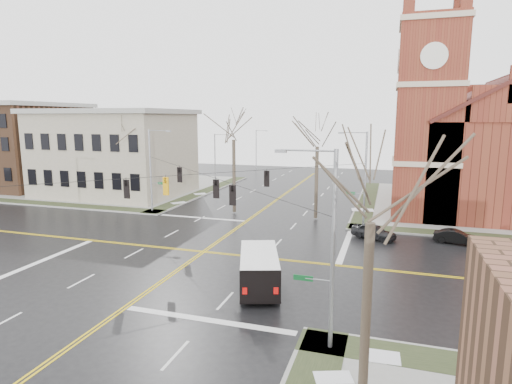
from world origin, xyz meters
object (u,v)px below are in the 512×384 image
(streetlight_north_b, at_px, (257,149))
(parked_car_a, at_px, (374,231))
(tree_se, at_px, (371,211))
(church, at_px, (495,135))
(tree_ne, at_px, (317,142))
(signal_pole_nw, at_px, (152,168))
(streetlight_north_a, at_px, (216,159))
(tree_nw_near, at_px, (234,135))
(signal_pole_se, at_px, (329,245))
(cargo_van, at_px, (259,267))
(parked_car_b, at_px, (456,237))
(tree_nw_far, at_px, (129,141))
(signal_pole_ne, at_px, (363,176))

(streetlight_north_b, relative_size, parked_car_a, 2.07)
(streetlight_north_b, distance_m, parked_car_a, 46.59)
(tree_se, bearing_deg, church, 73.49)
(tree_ne, bearing_deg, signal_pole_nw, -173.55)
(streetlight_north_a, bearing_deg, tree_nw_near, -60.37)
(signal_pole_se, relative_size, cargo_van, 1.43)
(signal_pole_se, height_order, parked_car_a, signal_pole_se)
(church, distance_m, parked_car_b, 18.98)
(church, bearing_deg, parked_car_a, -125.60)
(church, distance_m, tree_ne, 21.42)
(streetlight_north_a, relative_size, tree_nw_near, 0.67)
(church, distance_m, tree_se, 40.97)
(streetlight_north_b, xyz_separation_m, tree_ne, (17.21, -34.48, 3.55))
(parked_car_a, xyz_separation_m, tree_se, (0.51, -22.29, 6.57))
(signal_pole_nw, bearing_deg, parked_car_b, -5.78)
(tree_nw_near, bearing_deg, streetlight_north_a, 119.63)
(parked_car_a, bearing_deg, cargo_van, 177.83)
(streetlight_north_a, relative_size, tree_nw_far, 0.75)
(cargo_van, height_order, tree_nw_near, tree_nw_near)
(church, distance_m, streetlight_north_a, 35.78)
(parked_car_a, bearing_deg, parked_car_b, -61.43)
(signal_pole_ne, xyz_separation_m, tree_nw_far, (-26.63, 1.77, 2.78))
(cargo_van, distance_m, parked_car_a, 14.73)
(streetlight_north_b, height_order, parked_car_a, streetlight_north_b)
(signal_pole_se, relative_size, tree_nw_near, 0.76)
(streetlight_north_a, bearing_deg, signal_pole_ne, -36.90)
(parked_car_b, bearing_deg, signal_pole_se, 168.77)
(tree_nw_near, xyz_separation_m, tree_ne, (9.05, -0.14, -0.58))
(parked_car_b, bearing_deg, signal_pole_ne, 79.21)
(streetlight_north_a, height_order, tree_nw_far, tree_nw_far)
(tree_ne, bearing_deg, tree_nw_near, 179.12)
(signal_pole_ne, distance_m, streetlight_north_a, 27.48)
(signal_pole_nw, bearing_deg, church, 20.21)
(signal_pole_se, height_order, tree_se, tree_se)
(cargo_van, relative_size, tree_ne, 0.57)
(streetlight_north_a, xyz_separation_m, streetlight_north_b, (0.00, 20.00, 0.00))
(streetlight_north_b, bearing_deg, parked_car_b, -52.93)
(streetlight_north_b, distance_m, tree_se, 66.91)
(tree_se, bearing_deg, tree_ne, 103.21)
(signal_pole_nw, xyz_separation_m, streetlight_north_b, (0.67, 36.50, -0.48))
(signal_pole_nw, bearing_deg, tree_nw_far, 156.07)
(parked_car_a, relative_size, tree_nw_near, 0.32)
(church, height_order, parked_car_b, church)
(cargo_van, height_order, parked_car_b, cargo_van)
(signal_pole_ne, distance_m, streetlight_north_b, 42.61)
(tree_ne, xyz_separation_m, tree_se, (6.57, -28.00, -0.79))
(signal_pole_nw, bearing_deg, tree_nw_near, 13.75)
(signal_pole_ne, distance_m, signal_pole_nw, 22.64)
(church, bearing_deg, cargo_van, -121.48)
(parked_car_a, height_order, tree_ne, tree_ne)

